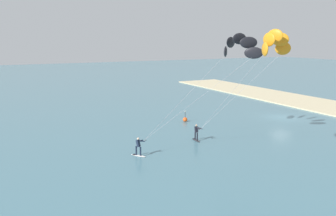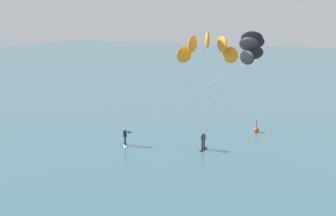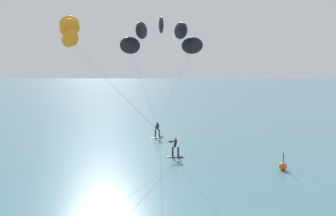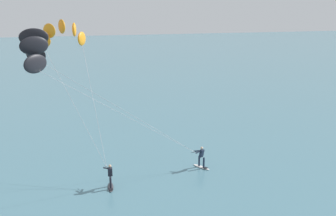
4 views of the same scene
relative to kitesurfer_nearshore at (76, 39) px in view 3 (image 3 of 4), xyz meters
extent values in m
ellipsoid|color=#333338|center=(7.02, 2.55, -9.27)|extent=(1.52, 0.45, 0.08)
cube|color=black|center=(7.43, 2.53, -9.22)|extent=(0.30, 0.31, 0.02)
cylinder|color=black|center=(6.80, 2.57, -8.84)|extent=(0.14, 0.14, 0.78)
cylinder|color=black|center=(7.24, 2.54, -8.84)|extent=(0.14, 0.14, 0.78)
cube|color=black|center=(7.02, 2.55, -8.15)|extent=(0.34, 0.32, 0.63)
sphere|color=tan|center=(7.02, 2.55, -7.73)|extent=(0.20, 0.20, 0.20)
cylinder|color=black|center=(6.50, 2.37, -8.00)|extent=(0.53, 0.22, 0.03)
cylinder|color=black|center=(6.80, 2.36, -7.97)|extent=(0.51, 0.47, 0.15)
cylinder|color=black|center=(6.73, 2.56, -7.97)|extent=(0.60, 0.11, 0.15)
ellipsoid|color=orange|center=(-0.92, 1.33, -0.02)|extent=(1.37, 0.86, 1.10)
ellipsoid|color=orange|center=(-0.72, 0.78, 0.72)|extent=(1.37, 0.38, 1.10)
ellipsoid|color=orange|center=(-0.39, -0.14, 1.00)|extent=(1.39, 0.77, 1.10)
ellipsoid|color=orange|center=(-0.05, -1.07, 0.72)|extent=(1.22, 1.15, 1.10)
ellipsoid|color=orange|center=(0.15, -1.61, -0.02)|extent=(0.86, 1.37, 1.10)
cylinder|color=#B2B2B7|center=(2.79, 1.85, -4.16)|extent=(7.44, 1.06, 7.69)
cylinder|color=#B2B2B7|center=(3.33, 0.38, -4.16)|extent=(6.38, 3.99, 7.69)
ellipsoid|color=white|center=(5.22, 9.56, -9.27)|extent=(1.44, 1.14, 0.08)
cube|color=black|center=(5.56, 9.80, -9.22)|extent=(0.39, 0.40, 0.02)
cylinder|color=#192338|center=(5.04, 9.44, -8.84)|extent=(0.14, 0.14, 0.78)
cylinder|color=#192338|center=(5.40, 9.69, -8.84)|extent=(0.14, 0.14, 0.78)
cube|color=#192338|center=(5.22, 9.56, -8.15)|extent=(0.43, 0.43, 0.63)
sphere|color=beige|center=(5.22, 9.56, -7.73)|extent=(0.20, 0.20, 0.20)
cylinder|color=black|center=(5.26, 9.02, -8.00)|extent=(0.07, 0.55, 0.03)
cylinder|color=#192338|center=(5.35, 9.30, -7.97)|extent=(0.35, 0.58, 0.15)
cylinder|color=#192338|center=(5.13, 9.28, -7.97)|extent=(0.27, 0.60, 0.15)
ellipsoid|color=black|center=(4.04, -1.82, -0.53)|extent=(1.39, 1.54, 1.10)
ellipsoid|color=black|center=(4.79, -1.76, 0.42)|extent=(0.85, 1.77, 1.10)
ellipsoid|color=black|center=(6.06, -1.67, 0.79)|extent=(0.45, 1.78, 1.10)
ellipsoid|color=black|center=(7.34, -1.57, 0.42)|extent=(1.08, 1.72, 1.10)
ellipsoid|color=black|center=(8.08, -1.51, -0.53)|extent=(1.54, 1.39, 1.10)
cylinder|color=#B2B2B7|center=(4.65, 3.60, -4.41)|extent=(1.23, 10.85, 7.18)
cylinder|color=#B2B2B7|center=(6.67, 3.75, -4.41)|extent=(2.84, 10.54, 7.18)
sphere|color=#EA5119|center=(14.72, -0.56, -9.03)|extent=(0.56, 0.56, 0.56)
cylinder|color=#262628|center=(14.72, -0.56, -8.40)|extent=(0.06, 0.06, 0.70)
sphere|color=#F2F2CC|center=(14.72, -0.56, -7.99)|extent=(0.12, 0.12, 0.12)
camera|label=1|loc=(-22.21, 20.63, 0.75)|focal=37.74mm
camera|label=2|loc=(-28.16, -9.50, 2.80)|focal=46.08mm
camera|label=3|loc=(7.00, -25.54, -1.25)|focal=38.42mm
camera|label=4|loc=(32.02, 0.74, 3.11)|focal=42.84mm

